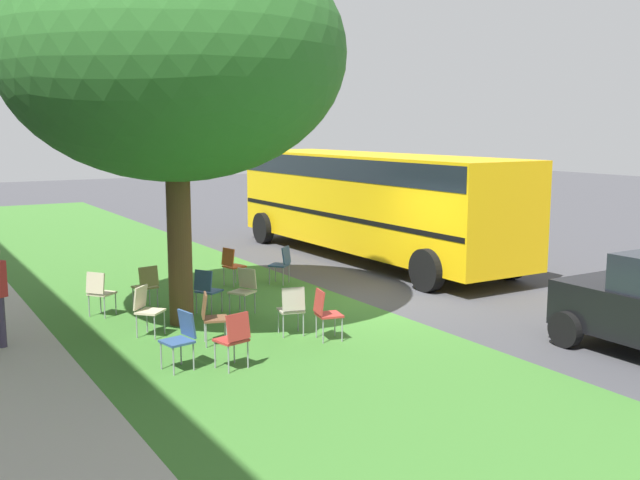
{
  "coord_description": "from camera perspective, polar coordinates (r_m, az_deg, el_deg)",
  "views": [
    {
      "loc": [
        -12.19,
        8.59,
        3.59
      ],
      "look_at": [
        -0.0,
        1.21,
        1.39
      ],
      "focal_mm": 40.94,
      "sensor_mm": 36.0,
      "label": 1
    }
  ],
  "objects": [
    {
      "name": "ground",
      "position": [
        15.34,
        3.9,
        -4.78
      ],
      "size": [
        80.0,
        80.0,
        0.0
      ],
      "primitive_type": "plane",
      "color": "#424247"
    },
    {
      "name": "grass_verge",
      "position": [
        13.8,
        -7.11,
        -6.36
      ],
      "size": [
        48.0,
        6.0,
        0.01
      ],
      "primitive_type": "cube",
      "color": "#3D752D",
      "rests_on": "ground"
    },
    {
      "name": "street_tree",
      "position": [
        13.4,
        -11.35,
        14.06
      ],
      "size": [
        6.07,
        6.07,
        7.12
      ],
      "color": "brown",
      "rests_on": "ground"
    },
    {
      "name": "chair_0",
      "position": [
        11.03,
        -6.74,
        -7.46
      ],
      "size": [
        0.5,
        0.5,
        0.88
      ],
      "color": "#B7332D",
      "rests_on": "ground"
    },
    {
      "name": "chair_1",
      "position": [
        12.42,
        0.4,
        -5.54
      ],
      "size": [
        0.5,
        0.5,
        0.88
      ],
      "color": "#B7332D",
      "rests_on": "ground"
    },
    {
      "name": "chair_2",
      "position": [
        13.03,
        -13.42,
        -5.1
      ],
      "size": [
        0.59,
        0.59,
        0.88
      ],
      "color": "beige",
      "rests_on": "ground"
    },
    {
      "name": "chair_3",
      "position": [
        14.27,
        -5.95,
        -3.71
      ],
      "size": [
        0.56,
        0.57,
        0.88
      ],
      "color": "beige",
      "rests_on": "ground"
    },
    {
      "name": "chair_4",
      "position": [
        16.79,
        -6.91,
        -1.83
      ],
      "size": [
        0.5,
        0.51,
        0.88
      ],
      "color": "#C64C1E",
      "rests_on": "ground"
    },
    {
      "name": "chair_5",
      "position": [
        14.33,
        -8.86,
        -3.71
      ],
      "size": [
        0.57,
        0.57,
        0.88
      ],
      "color": "#335184",
      "rests_on": "ground"
    },
    {
      "name": "chair_6",
      "position": [
        12.69,
        -2.22,
        -5.24
      ],
      "size": [
        0.51,
        0.5,
        0.88
      ],
      "color": "#ADA393",
      "rests_on": "ground"
    },
    {
      "name": "chair_7",
      "position": [
        14.93,
        -13.41,
        -3.34
      ],
      "size": [
        0.48,
        0.48,
        0.88
      ],
      "color": "olive",
      "rests_on": "ground"
    },
    {
      "name": "chair_8",
      "position": [
        11.17,
        -10.81,
        -7.35
      ],
      "size": [
        0.49,
        0.49,
        0.88
      ],
      "color": "#335184",
      "rests_on": "ground"
    },
    {
      "name": "chair_9",
      "position": [
        16.88,
        -2.99,
        -1.72
      ],
      "size": [
        0.59,
        0.58,
        0.88
      ],
      "color": "#335184",
      "rests_on": "ground"
    },
    {
      "name": "chair_10",
      "position": [
        14.58,
        -16.87,
        -3.77
      ],
      "size": [
        0.58,
        0.58,
        0.88
      ],
      "color": "beige",
      "rests_on": "ground"
    },
    {
      "name": "chair_11",
      "position": [
        12.31,
        -8.53,
        -5.78
      ],
      "size": [
        0.53,
        0.53,
        0.88
      ],
      "color": "brown",
      "rests_on": "ground"
    },
    {
      "name": "school_bus",
      "position": [
        19.99,
        3.93,
        3.5
      ],
      "size": [
        10.4,
        2.8,
        2.88
      ],
      "color": "yellow",
      "rests_on": "ground"
    }
  ]
}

